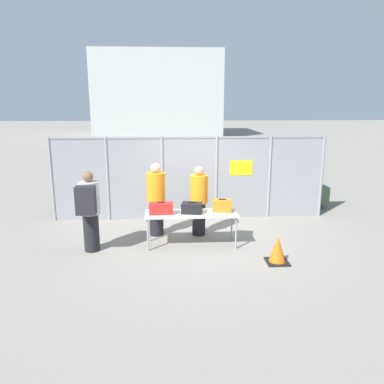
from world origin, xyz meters
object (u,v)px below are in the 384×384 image
at_px(utility_trailer, 273,192).
at_px(suitcase_orange, 222,206).
at_px(inspection_table, 191,216).
at_px(traffic_cone, 278,251).
at_px(suitcase_black, 192,208).
at_px(security_worker_far, 156,198).
at_px(traveler_hooded, 89,209).
at_px(suitcase_red, 161,208).
at_px(security_worker_near, 199,200).

bearing_deg(utility_trailer, suitcase_orange, -122.68).
bearing_deg(inspection_table, traffic_cone, -32.41).
bearing_deg(suitcase_black, security_worker_far, 138.23).
distance_m(suitcase_orange, utility_trailer, 3.78).
xyz_separation_m(traveler_hooded, traffic_cone, (3.72, -0.79, -0.69)).
xyz_separation_m(utility_trailer, traffic_cone, (-1.09, -4.27, -0.13)).
bearing_deg(suitcase_black, inspection_table, -130.59).
distance_m(traveler_hooded, utility_trailer, 5.96).
xyz_separation_m(suitcase_red, utility_trailer, (3.35, 3.26, -0.47)).
bearing_deg(traffic_cone, security_worker_far, 143.95).
bearing_deg(security_worker_far, inspection_table, 116.57).
bearing_deg(traveler_hooded, utility_trailer, 50.27).
xyz_separation_m(traveler_hooded, security_worker_far, (1.33, 0.95, -0.05)).
xyz_separation_m(suitcase_red, security_worker_far, (-0.13, 0.73, 0.03)).
height_order(suitcase_black, traveler_hooded, traveler_hooded).
height_order(suitcase_red, utility_trailer, suitcase_red).
distance_m(inspection_table, security_worker_near, 0.72).
bearing_deg(security_worker_near, inspection_table, 73.72).
xyz_separation_m(suitcase_orange, traffic_cone, (0.93, -1.12, -0.61)).
height_order(suitcase_orange, traveler_hooded, traveler_hooded).
distance_m(inspection_table, suitcase_orange, 0.71).
bearing_deg(traffic_cone, suitcase_red, 155.94).
bearing_deg(security_worker_near, utility_trailer, -132.57).
distance_m(suitcase_orange, security_worker_near, 0.74).
xyz_separation_m(suitcase_black, utility_trailer, (2.69, 3.23, -0.46)).
height_order(suitcase_red, suitcase_black, suitcase_red).
bearing_deg(suitcase_orange, inspection_table, -172.19).
height_order(security_worker_near, security_worker_far, security_worker_far).
bearing_deg(security_worker_far, suitcase_black, 117.44).
xyz_separation_m(suitcase_red, suitcase_orange, (1.32, 0.11, 0.01)).
bearing_deg(traveler_hooded, suitcase_orange, 21.08).
xyz_separation_m(suitcase_red, suitcase_black, (0.65, 0.03, -0.01)).
distance_m(utility_trailer, traffic_cone, 4.41).
relative_size(traveler_hooded, security_worker_near, 1.03).
height_order(traveler_hooded, traffic_cone, traveler_hooded).
relative_size(suitcase_red, suitcase_orange, 1.13).
xyz_separation_m(inspection_table, traffic_cone, (1.61, -1.02, -0.43)).
xyz_separation_m(inspection_table, suitcase_black, (0.01, 0.01, 0.17)).
relative_size(security_worker_near, utility_trailer, 0.43).
bearing_deg(security_worker_far, security_worker_near, 156.66).
xyz_separation_m(inspection_table, security_worker_far, (-0.78, 0.71, 0.21)).
height_order(suitcase_red, traffic_cone, suitcase_red).
relative_size(suitcase_orange, traffic_cone, 0.84).
bearing_deg(inspection_table, traveler_hooded, -173.64).
bearing_deg(suitcase_orange, utility_trailer, 57.32).
distance_m(suitcase_black, traveler_hooded, 2.13).
relative_size(security_worker_near, traffic_cone, 3.08).
xyz_separation_m(suitcase_black, traveler_hooded, (-2.11, -0.25, 0.09)).
height_order(suitcase_black, security_worker_near, security_worker_near).
bearing_deg(utility_trailer, traveler_hooded, -144.09).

